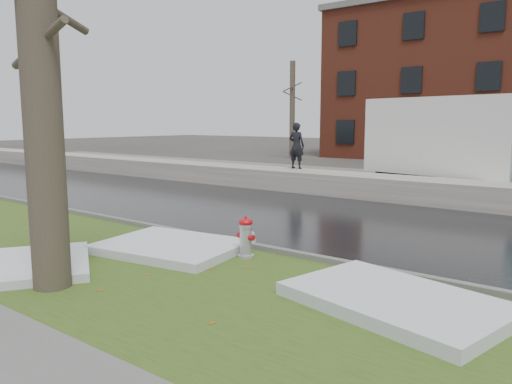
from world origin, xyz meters
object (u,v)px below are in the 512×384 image
Objects in this scene: fire_hydrant at (246,236)px; box_truck at (478,145)px; tree at (39,49)px; worker at (297,146)px.

box_truck is (1.34, 10.47, 1.30)m from fire_hydrant.
tree is at bearing -108.83° from fire_hydrant.
box_truck is at bearing -166.47° from worker.
worker is (-5.94, -1.71, -0.14)m from box_truck.
tree is 12.40m from worker.
tree is 4.02× the size of worker.
fire_hydrant is at bearing 115.17° from worker.
tree is (-1.31, -3.03, 3.06)m from fire_hydrant.
box_truck is 5.86× the size of worker.
tree reaches higher than fire_hydrant.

